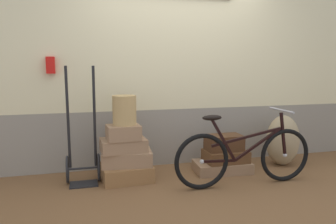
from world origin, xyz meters
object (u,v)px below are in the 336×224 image
object	(u,v)px
suitcase_3	(123,132)
wicker_basket	(124,110)
suitcase_0	(127,172)
burlap_sack	(283,140)
bicycle	(244,156)
suitcase_1	(127,158)
luggage_trolley	(83,157)
suitcase_5	(226,156)
suitcase_4	(222,167)
suitcase_6	(224,143)
suitcase_2	(123,145)

from	to	relation	value
suitcase_3	wicker_basket	world-z (taller)	wicker_basket
suitcase_0	burlap_sack	world-z (taller)	burlap_sack
bicycle	wicker_basket	bearing A→B (deg)	158.55
suitcase_0	wicker_basket	world-z (taller)	wicker_basket
suitcase_1	wicker_basket	bearing A→B (deg)	-134.95
wicker_basket	luggage_trolley	world-z (taller)	luggage_trolley
suitcase_5	wicker_basket	distance (m)	1.42
suitcase_4	luggage_trolley	size ratio (longest dim) A/B	0.52
suitcase_5	wicker_basket	bearing A→B (deg)	178.92
suitcase_0	bicycle	bearing A→B (deg)	-25.80
suitcase_6	bicycle	world-z (taller)	bicycle
suitcase_1	suitcase_4	distance (m)	1.23
suitcase_2	suitcase_1	bearing A→B (deg)	10.47
wicker_basket	suitcase_6	bearing A→B (deg)	0.55
wicker_basket	suitcase_1	bearing A→B (deg)	39.40
luggage_trolley	bicycle	distance (m)	1.84
suitcase_0	suitcase_2	distance (m)	0.33
suitcase_5	burlap_sack	size ratio (longest dim) A/B	0.78
suitcase_2	burlap_sack	size ratio (longest dim) A/B	0.76
suitcase_4	suitcase_6	world-z (taller)	suitcase_6
suitcase_6	bicycle	bearing A→B (deg)	-87.76
wicker_basket	burlap_sack	bearing A→B (deg)	1.58
suitcase_6	burlap_sack	distance (m)	0.88
wicker_basket	luggage_trolley	bearing A→B (deg)	172.72
suitcase_2	wicker_basket	xyz separation A→B (m)	(0.02, -0.01, 0.41)
suitcase_6	luggage_trolley	distance (m)	1.74
suitcase_4	burlap_sack	world-z (taller)	burlap_sack
luggage_trolley	burlap_sack	bearing A→B (deg)	-0.06
luggage_trolley	suitcase_4	bearing A→B (deg)	-2.11
suitcase_1	wicker_basket	size ratio (longest dim) A/B	1.71
suitcase_4	suitcase_6	distance (m)	0.31
suitcase_4	wicker_basket	world-z (taller)	wicker_basket
wicker_basket	bicycle	xyz separation A→B (m)	(1.27, -0.50, -0.50)
suitcase_1	suitcase_3	distance (m)	0.32
suitcase_2	suitcase_3	world-z (taller)	suitcase_3
suitcase_0	suitcase_1	distance (m)	0.18
suitcase_1	bicycle	xyz separation A→B (m)	(1.25, -0.52, 0.07)
suitcase_0	suitcase_4	distance (m)	1.22
suitcase_0	suitcase_6	xyz separation A→B (m)	(1.25, 0.01, 0.28)
suitcase_1	suitcase_6	xyz separation A→B (m)	(1.24, -0.00, 0.11)
suitcase_0	wicker_basket	bearing A→B (deg)	-159.12
suitcase_2	suitcase_3	bearing A→B (deg)	-97.19
suitcase_1	luggage_trolley	distance (m)	0.50
burlap_sack	suitcase_5	bearing A→B (deg)	-175.68
suitcase_6	bicycle	distance (m)	0.51
suitcase_0	burlap_sack	bearing A→B (deg)	-2.52
suitcase_1	suitcase_5	size ratio (longest dim) A/B	1.08
suitcase_3	suitcase_6	xyz separation A→B (m)	(1.28, 0.04, -0.21)
suitcase_2	wicker_basket	size ratio (longest dim) A/B	1.53
suitcase_3	wicker_basket	bearing A→B (deg)	49.57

